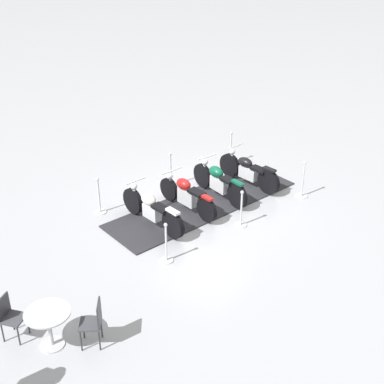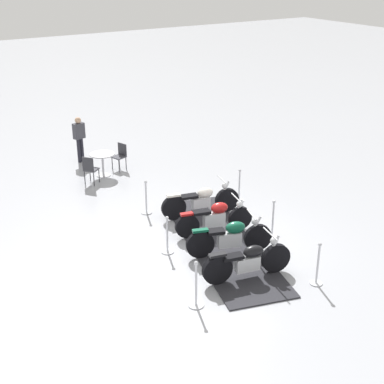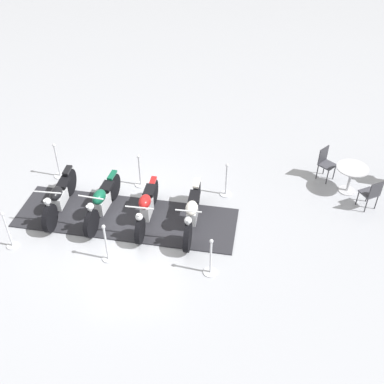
{
  "view_description": "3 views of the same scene",
  "coord_description": "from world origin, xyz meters",
  "px_view_note": "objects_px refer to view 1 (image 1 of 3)",
  "views": [
    {
      "loc": [
        -10.86,
        -7.14,
        7.37
      ],
      "look_at": [
        -0.81,
        -0.17,
        0.79
      ],
      "focal_mm": 50.71,
      "sensor_mm": 36.0,
      "label": 1
    },
    {
      "loc": [
        10.3,
        -7.39,
        7.0
      ],
      "look_at": [
        -1.43,
        -0.0,
        0.96
      ],
      "focal_mm": 51.51,
      "sensor_mm": 36.0,
      "label": 2
    },
    {
      "loc": [
        -0.93,
        9.05,
        7.95
      ],
      "look_at": [
        -1.72,
        -0.11,
        0.66
      ],
      "focal_mm": 43.19,
      "sensor_mm": 36.0,
      "label": 3
    }
  ],
  "objects_px": {
    "stanchion_left_front": "(302,186)",
    "cafe_table": "(48,320)",
    "stanchion_left_rear": "(166,249)",
    "cafe_chair_near_table": "(94,321)",
    "stanchion_right_mid": "(171,174)",
    "cafe_chair_across_table": "(10,315)",
    "motorcycle_forest": "(219,181)",
    "stanchion_left_mid": "(241,214)",
    "motorcycle_maroon": "(187,195)",
    "motorcycle_black": "(248,170)",
    "stanchion_right_front": "(231,152)",
    "stanchion_right_rear": "(99,201)",
    "motorcycle_cream": "(152,209)"
  },
  "relations": [
    {
      "from": "motorcycle_cream",
      "to": "cafe_chair_across_table",
      "type": "relative_size",
      "value": 2.53
    },
    {
      "from": "motorcycle_black",
      "to": "stanchion_left_mid",
      "type": "bearing_deg",
      "value": 127.01
    },
    {
      "from": "stanchion_right_mid",
      "to": "cafe_chair_across_table",
      "type": "xyz_separation_m",
      "value": [
        -6.74,
        -1.26,
        0.14
      ]
    },
    {
      "from": "stanchion_left_front",
      "to": "stanchion_right_rear",
      "type": "height_order",
      "value": "stanchion_left_front"
    },
    {
      "from": "stanchion_right_mid",
      "to": "cafe_chair_near_table",
      "type": "height_order",
      "value": "stanchion_right_mid"
    },
    {
      "from": "motorcycle_maroon",
      "to": "stanchion_left_front",
      "type": "distance_m",
      "value": 3.34
    },
    {
      "from": "motorcycle_cream",
      "to": "stanchion_left_front",
      "type": "xyz_separation_m",
      "value": [
        3.62,
        -2.5,
        -0.16
      ]
    },
    {
      "from": "motorcycle_maroon",
      "to": "stanchion_right_mid",
      "type": "relative_size",
      "value": 2.01
    },
    {
      "from": "stanchion_left_mid",
      "to": "stanchion_right_front",
      "type": "bearing_deg",
      "value": 35.12
    },
    {
      "from": "stanchion_left_front",
      "to": "cafe_chair_across_table",
      "type": "relative_size",
      "value": 1.2
    },
    {
      "from": "motorcycle_forest",
      "to": "stanchion_right_front",
      "type": "xyz_separation_m",
      "value": [
        2.14,
        0.89,
        -0.13
      ]
    },
    {
      "from": "stanchion_left_rear",
      "to": "cafe_chair_near_table",
      "type": "xyz_separation_m",
      "value": [
        -2.89,
        -0.52,
        0.23
      ]
    },
    {
      "from": "motorcycle_maroon",
      "to": "stanchion_right_rear",
      "type": "relative_size",
      "value": 2.06
    },
    {
      "from": "motorcycle_cream",
      "to": "cafe_table",
      "type": "distance_m",
      "value": 4.56
    },
    {
      "from": "stanchion_right_front",
      "to": "cafe_chair_across_table",
      "type": "distance_m",
      "value": 9.09
    },
    {
      "from": "motorcycle_cream",
      "to": "cafe_chair_across_table",
      "type": "distance_m",
      "value": 4.7
    },
    {
      "from": "motorcycle_forest",
      "to": "stanchion_right_rear",
      "type": "bearing_deg",
      "value": 67.84
    },
    {
      "from": "motorcycle_forest",
      "to": "cafe_chair_across_table",
      "type": "height_order",
      "value": "motorcycle_forest"
    },
    {
      "from": "stanchion_left_rear",
      "to": "stanchion_left_front",
      "type": "height_order",
      "value": "stanchion_left_front"
    },
    {
      "from": "motorcycle_black",
      "to": "cafe_chair_near_table",
      "type": "relative_size",
      "value": 2.25
    },
    {
      "from": "stanchion_right_mid",
      "to": "stanchion_right_rear",
      "type": "height_order",
      "value": "stanchion_right_mid"
    },
    {
      "from": "motorcycle_forest",
      "to": "stanchion_left_front",
      "type": "xyz_separation_m",
      "value": [
        1.38,
        -1.91,
        -0.17
      ]
    },
    {
      "from": "stanchion_right_front",
      "to": "cafe_chair_near_table",
      "type": "xyz_separation_m",
      "value": [
        -8.3,
        -2.07,
        0.18
      ]
    },
    {
      "from": "stanchion_right_front",
      "to": "stanchion_right_mid",
      "type": "bearing_deg",
      "value": 164.89
    },
    {
      "from": "stanchion_right_rear",
      "to": "stanchion_left_rear",
      "type": "bearing_deg",
      "value": -105.11
    },
    {
      "from": "stanchion_left_mid",
      "to": "cafe_chair_across_table",
      "type": "xyz_separation_m",
      "value": [
        -5.98,
        1.54,
        0.2
      ]
    },
    {
      "from": "stanchion_left_front",
      "to": "cafe_table",
      "type": "bearing_deg",
      "value": 170.2
    },
    {
      "from": "motorcycle_black",
      "to": "motorcycle_cream",
      "type": "height_order",
      "value": "motorcycle_black"
    },
    {
      "from": "stanchion_right_mid",
      "to": "cafe_chair_across_table",
      "type": "height_order",
      "value": "stanchion_right_mid"
    },
    {
      "from": "motorcycle_black",
      "to": "stanchion_left_mid",
      "type": "relative_size",
      "value": 2.16
    },
    {
      "from": "cafe_table",
      "to": "cafe_chair_across_table",
      "type": "relative_size",
      "value": 0.94
    },
    {
      "from": "motorcycle_maroon",
      "to": "stanchion_left_rear",
      "type": "xyz_separation_m",
      "value": [
        -2.15,
        -0.95,
        -0.16
      ]
    },
    {
      "from": "cafe_table",
      "to": "cafe_chair_near_table",
      "type": "xyz_separation_m",
      "value": [
        0.5,
        -0.66,
        -0.04
      ]
    },
    {
      "from": "motorcycle_cream",
      "to": "stanchion_right_front",
      "type": "height_order",
      "value": "motorcycle_cream"
    },
    {
      "from": "stanchion_right_front",
      "to": "stanchion_right_mid",
      "type": "relative_size",
      "value": 1.0
    },
    {
      "from": "motorcycle_forest",
      "to": "stanchion_left_mid",
      "type": "height_order",
      "value": "motorcycle_forest"
    },
    {
      "from": "stanchion_right_mid",
      "to": "cafe_chair_across_table",
      "type": "distance_m",
      "value": 6.86
    },
    {
      "from": "stanchion_left_front",
      "to": "stanchion_right_mid",
      "type": "height_order",
      "value": "stanchion_left_front"
    },
    {
      "from": "cafe_table",
      "to": "cafe_chair_across_table",
      "type": "distance_m",
      "value": 0.83
    },
    {
      "from": "motorcycle_maroon",
      "to": "stanchion_left_mid",
      "type": "distance_m",
      "value": 1.6
    },
    {
      "from": "motorcycle_cream",
      "to": "stanchion_right_rear",
      "type": "distance_m",
      "value": 1.58
    },
    {
      "from": "stanchion_left_front",
      "to": "cafe_chair_across_table",
      "type": "bearing_deg",
      "value": 165.38
    },
    {
      "from": "stanchion_left_front",
      "to": "cafe_table",
      "type": "relative_size",
      "value": 1.27
    },
    {
      "from": "motorcycle_black",
      "to": "stanchion_right_front",
      "type": "distance_m",
      "value": 1.58
    },
    {
      "from": "motorcycle_black",
      "to": "motorcycle_forest",
      "type": "relative_size",
      "value": 1.02
    },
    {
      "from": "stanchion_right_front",
      "to": "stanchion_right_rear",
      "type": "xyz_separation_m",
      "value": [
        -4.66,
        1.26,
        -0.04
      ]
    },
    {
      "from": "motorcycle_forest",
      "to": "stanchion_left_front",
      "type": "bearing_deg",
      "value": -125.79
    },
    {
      "from": "motorcycle_black",
      "to": "stanchion_left_front",
      "type": "height_order",
      "value": "stanchion_left_front"
    },
    {
      "from": "motorcycle_black",
      "to": "motorcycle_maroon",
      "type": "distance_m",
      "value": 2.32
    },
    {
      "from": "stanchion_left_rear",
      "to": "cafe_table",
      "type": "xyz_separation_m",
      "value": [
        -3.39,
        0.13,
        0.27
      ]
    }
  ]
}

